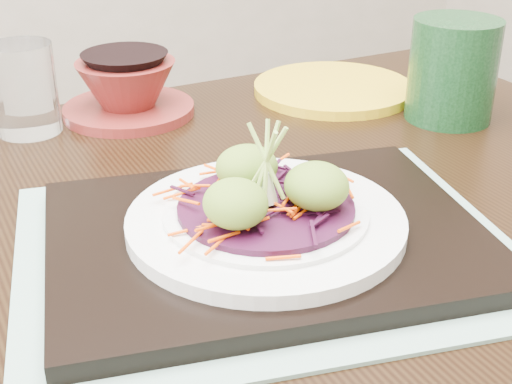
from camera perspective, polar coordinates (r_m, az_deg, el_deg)
name	(u,v)px	position (r m, az deg, el deg)	size (l,w,h in m)	color
dining_table	(201,303)	(0.73, -4.39, -8.85)	(1.18, 0.81, 0.72)	black
placemat	(266,246)	(0.63, 0.78, -4.37)	(0.43, 0.34, 0.00)	gray
serving_tray	(266,236)	(0.63, 0.79, -3.57)	(0.37, 0.28, 0.02)	black
white_plate	(266,220)	(0.62, 0.79, -2.25)	(0.24, 0.24, 0.02)	silver
cabbage_bed	(266,207)	(0.61, 0.80, -1.25)	(0.15, 0.15, 0.01)	#360A23
carrot_julienne	(266,200)	(0.61, 0.81, -0.63)	(0.19, 0.19, 0.01)	#EC4704
guacamole_scoops	(266,185)	(0.60, 0.84, 0.54)	(0.13, 0.12, 0.04)	olive
scallion_garnish	(266,165)	(0.59, 0.83, 2.17)	(0.06, 0.06, 0.08)	#94BA4A
water_glass	(25,89)	(0.90, -18.03, 7.86)	(0.08, 0.08, 0.11)	white
terracotta_bowl_set	(127,91)	(0.94, -10.25, 7.95)	(0.20, 0.20, 0.07)	maroon
yellow_plate	(333,89)	(1.02, 6.20, 8.22)	(0.22, 0.22, 0.01)	gold
green_jar	(453,70)	(0.93, 15.46, 9.38)	(0.11, 0.11, 0.13)	#163E1C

